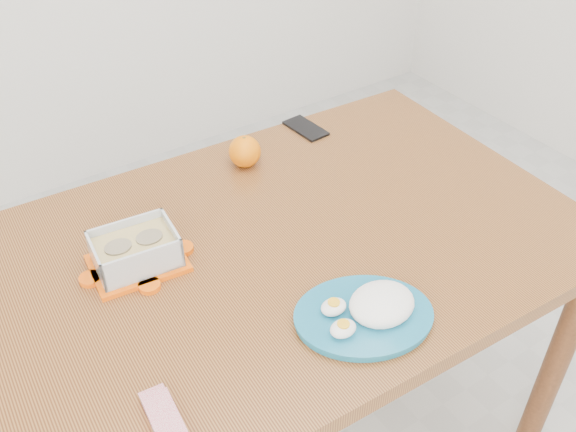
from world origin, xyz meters
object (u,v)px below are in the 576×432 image
dining_table (288,270)px  food_container (136,251)px  smartphone (306,128)px  orange_fruit (245,151)px  rice_plate (370,310)px

dining_table → food_container: bearing=164.2°
dining_table → smartphone: 0.47m
orange_fruit → smartphone: size_ratio=0.63×
rice_plate → orange_fruit: bearing=106.9°
food_container → orange_fruit: (0.37, 0.20, 0.00)m
food_container → dining_table: bearing=-12.3°
dining_table → rice_plate: size_ratio=3.83×
dining_table → orange_fruit: (0.07, 0.29, 0.13)m
smartphone → dining_table: bearing=-134.5°
rice_plate → food_container: bearing=152.6°
orange_fruit → smartphone: (0.22, 0.06, -0.04)m
orange_fruit → rice_plate: size_ratio=0.23×
dining_table → food_container: food_container is taller
dining_table → rice_plate: (-0.00, -0.28, 0.12)m
dining_table → orange_fruit: orange_fruit is taller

